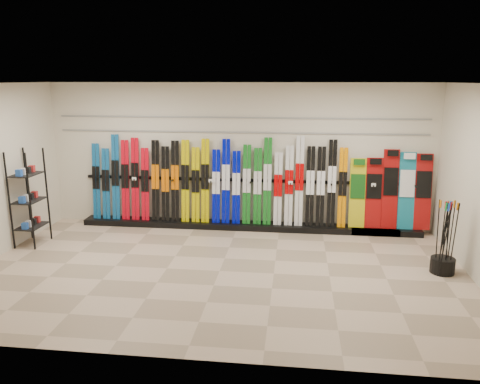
# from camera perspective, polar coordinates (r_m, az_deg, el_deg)

# --- Properties ---
(floor) EXTENTS (8.00, 8.00, 0.00)m
(floor) POSITION_cam_1_polar(r_m,az_deg,el_deg) (7.78, -2.50, -9.59)
(floor) COLOR gray
(floor) RESTS_ON ground
(back_wall) EXTENTS (8.00, 0.00, 8.00)m
(back_wall) POSITION_cam_1_polar(r_m,az_deg,el_deg) (9.75, -0.21, 4.38)
(back_wall) COLOR beige
(back_wall) RESTS_ON floor
(ceiling) EXTENTS (8.00, 8.00, 0.00)m
(ceiling) POSITION_cam_1_polar(r_m,az_deg,el_deg) (7.15, -2.75, 13.09)
(ceiling) COLOR silver
(ceiling) RESTS_ON back_wall
(ski_rack_base) EXTENTS (8.00, 0.40, 0.12)m
(ski_rack_base) POSITION_cam_1_polar(r_m,az_deg,el_deg) (9.85, 0.94, -4.14)
(ski_rack_base) COLOR black
(ski_rack_base) RESTS_ON floor
(skis) EXTENTS (5.37, 0.21, 1.83)m
(skis) POSITION_cam_1_polar(r_m,az_deg,el_deg) (9.74, -2.96, 1.06)
(skis) COLOR #0F4F88
(skis) RESTS_ON ski_rack_base
(snowboards) EXTENTS (1.60, 0.24, 1.59)m
(snowboards) POSITION_cam_1_polar(r_m,az_deg,el_deg) (9.85, 17.91, 0.04)
(snowboards) COLOR gold
(snowboards) RESTS_ON ski_rack_base
(accessory_rack) EXTENTS (0.40, 0.60, 1.80)m
(accessory_rack) POSITION_cam_1_polar(r_m,az_deg,el_deg) (9.59, -24.35, -0.65)
(accessory_rack) COLOR black
(accessory_rack) RESTS_ON floor
(pole_bin) EXTENTS (0.38, 0.38, 0.25)m
(pole_bin) POSITION_cam_1_polar(r_m,az_deg,el_deg) (8.34, 23.45, -8.21)
(pole_bin) COLOR black
(pole_bin) RESTS_ON floor
(ski_poles) EXTENTS (0.26, 0.29, 1.18)m
(ski_poles) POSITION_cam_1_polar(r_m,az_deg,el_deg) (8.16, 23.78, -5.10)
(ski_poles) COLOR black
(ski_poles) RESTS_ON pole_bin
(slatwall_rail_0) EXTENTS (7.60, 0.02, 0.03)m
(slatwall_rail_0) POSITION_cam_1_polar(r_m,az_deg,el_deg) (9.66, -0.23, 7.29)
(slatwall_rail_0) COLOR gray
(slatwall_rail_0) RESTS_ON back_wall
(slatwall_rail_1) EXTENTS (7.60, 0.02, 0.03)m
(slatwall_rail_1) POSITION_cam_1_polar(r_m,az_deg,el_deg) (9.64, -0.23, 9.07)
(slatwall_rail_1) COLOR gray
(slatwall_rail_1) RESTS_ON back_wall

